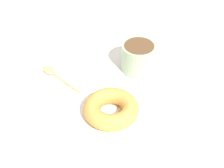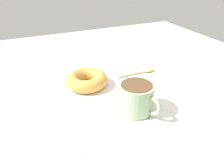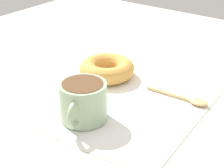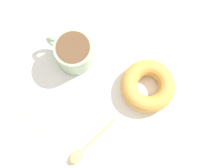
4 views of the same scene
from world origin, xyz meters
The scene contains 5 objects.
ground_plane centered at (0.00, 0.00, -1.00)cm, with size 120.00×120.00×2.00cm, color beige.
napkin centered at (-0.58, -0.41, 0.15)cm, with size 35.07×35.07×0.30cm, color white.
coffee_cup centered at (9.76, 1.10, 3.82)cm, with size 10.58×8.19×6.77cm.
donut centered at (-6.00, -5.77, 2.10)cm, with size 11.64×11.64×3.59cm, color gold.
spoon centered at (-6.65, 13.31, 0.70)cm, with size 2.51×12.82×0.90cm.
Camera 3 is at (51.03, 37.93, 35.24)cm, focal length 60.00 mm.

